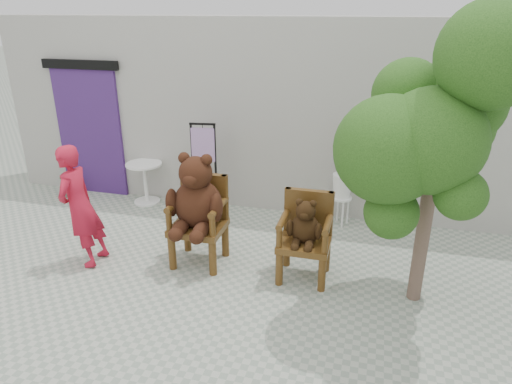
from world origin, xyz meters
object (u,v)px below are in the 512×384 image
chair_small (305,230)px  tree (434,126)px  chair_big (197,204)px  cafe_table (145,178)px  stool_bucket (342,185)px  display_stand (205,181)px  person (80,207)px

chair_small → tree: tree is taller
chair_big → cafe_table: (-1.61, 1.61, -0.39)m
chair_small → stool_bucket: bearing=79.4°
display_stand → stool_bucket: 2.12m
cafe_table → tree: tree is taller
stool_bucket → display_stand: bearing=-173.6°
stool_bucket → tree: size_ratio=0.45×
person → display_stand: person is taller
display_stand → stool_bucket: display_stand is taller
stool_bucket → tree: tree is taller
chair_big → cafe_table: size_ratio=2.12×
cafe_table → stool_bucket: (3.28, 0.00, 0.20)m
display_stand → stool_bucket: size_ratio=1.04×
person → stool_bucket: bearing=120.9°
chair_big → display_stand: bearing=107.5°
chair_small → stool_bucket: (0.30, 1.60, 0.00)m
chair_big → chair_small: chair_big is taller
chair_big → tree: (2.61, -0.29, 1.23)m
display_stand → stool_bucket: (2.11, 0.24, 0.06)m
chair_big → chair_small: 1.39m
chair_big → tree: size_ratio=0.46×
display_stand → tree: (3.04, -1.66, 1.48)m
cafe_table → chair_big: bearing=-45.1°
chair_big → stool_bucket: 2.33m
chair_big → person: size_ratio=0.95×
display_stand → stool_bucket: bearing=-1.2°
person → cafe_table: person is taller
chair_big → stool_bucket: chair_big is taller
chair_big → tree: tree is taller
person → chair_big: bearing=102.9°
chair_big → chair_small: size_ratio=1.39×
chair_small → stool_bucket: stool_bucket is taller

